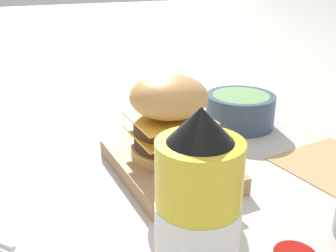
{
  "coord_description": "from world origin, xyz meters",
  "views": [
    {
      "loc": [
        -0.45,
        0.29,
        0.29
      ],
      "look_at": [
        0.02,
        0.06,
        0.08
      ],
      "focal_mm": 42.0,
      "sensor_mm": 36.0,
      "label": 1
    }
  ],
  "objects_px": {
    "burger": "(169,116)",
    "side_bowl": "(240,109)",
    "serving_board": "(168,165)",
    "ketchup_bottle": "(197,233)"
  },
  "relations": [
    {
      "from": "serving_board",
      "to": "burger",
      "type": "bearing_deg",
      "value": -35.14
    },
    {
      "from": "burger",
      "to": "side_bowl",
      "type": "relative_size",
      "value": 0.93
    },
    {
      "from": "serving_board",
      "to": "burger",
      "type": "relative_size",
      "value": 1.75
    },
    {
      "from": "burger",
      "to": "ketchup_bottle",
      "type": "height_order",
      "value": "ketchup_bottle"
    },
    {
      "from": "burger",
      "to": "side_bowl",
      "type": "height_order",
      "value": "burger"
    },
    {
      "from": "serving_board",
      "to": "ketchup_bottle",
      "type": "distance_m",
      "value": 0.28
    },
    {
      "from": "serving_board",
      "to": "side_bowl",
      "type": "distance_m",
      "value": 0.24
    },
    {
      "from": "serving_board",
      "to": "side_bowl",
      "type": "relative_size",
      "value": 1.62
    },
    {
      "from": "burger",
      "to": "side_bowl",
      "type": "bearing_deg",
      "value": -62.98
    },
    {
      "from": "serving_board",
      "to": "burger",
      "type": "height_order",
      "value": "burger"
    }
  ]
}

